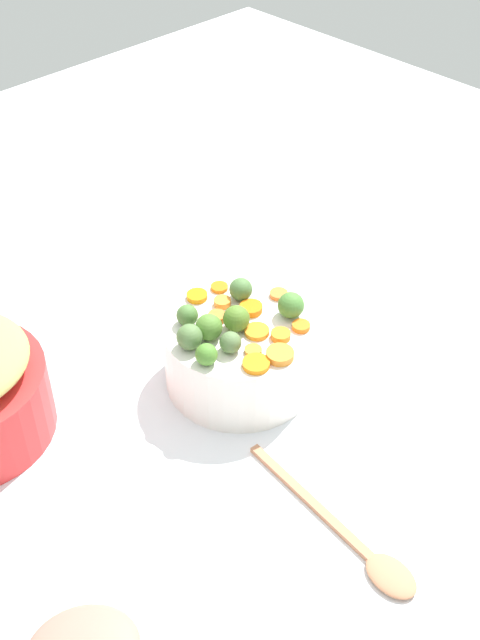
# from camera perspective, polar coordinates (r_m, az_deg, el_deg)

# --- Properties ---
(tabletop) EXTENTS (2.40, 2.40, 0.02)m
(tabletop) POSITION_cam_1_polar(r_m,az_deg,el_deg) (1.22, 0.05, -5.87)
(tabletop) COLOR white
(tabletop) RESTS_ON ground
(serving_bowl_carrots) EXTENTS (0.23, 0.23, 0.11)m
(serving_bowl_carrots) POSITION_cam_1_polar(r_m,az_deg,el_deg) (1.21, 0.00, -2.34)
(serving_bowl_carrots) COLOR white
(serving_bowl_carrots) RESTS_ON tabletop
(carrot_slice_0) EXTENTS (0.05, 0.05, 0.01)m
(carrot_slice_0) POSITION_cam_1_polar(r_m,az_deg,el_deg) (1.10, 1.16, -3.16)
(carrot_slice_0) COLOR orange
(carrot_slice_0) RESTS_ON serving_bowl_carrots
(carrot_slice_1) EXTENTS (0.03, 0.03, 0.01)m
(carrot_slice_1) POSITION_cam_1_polar(r_m,az_deg,el_deg) (1.16, 4.38, -0.45)
(carrot_slice_1) COLOR orange
(carrot_slice_1) RESTS_ON serving_bowl_carrots
(carrot_slice_2) EXTENTS (0.03, 0.03, 0.01)m
(carrot_slice_2) POSITION_cam_1_polar(r_m,az_deg,el_deg) (1.15, 2.92, -1.10)
(carrot_slice_2) COLOR orange
(carrot_slice_2) RESTS_ON serving_bowl_carrots
(carrot_slice_3) EXTENTS (0.03, 0.03, 0.01)m
(carrot_slice_3) POSITION_cam_1_polar(r_m,az_deg,el_deg) (1.13, 1.11, -2.09)
(carrot_slice_3) COLOR orange
(carrot_slice_3) RESTS_ON serving_bowl_carrots
(carrot_slice_4) EXTENTS (0.03, 0.03, 0.01)m
(carrot_slice_4) POSITION_cam_1_polar(r_m,az_deg,el_deg) (1.20, -1.27, 1.27)
(carrot_slice_4) COLOR orange
(carrot_slice_4) RESTS_ON serving_bowl_carrots
(carrot_slice_5) EXTENTS (0.04, 0.04, 0.01)m
(carrot_slice_5) POSITION_cam_1_polar(r_m,az_deg,el_deg) (1.22, -3.09, 1.72)
(carrot_slice_5) COLOR orange
(carrot_slice_5) RESTS_ON serving_bowl_carrots
(carrot_slice_6) EXTENTS (0.04, 0.04, 0.01)m
(carrot_slice_6) POSITION_cam_1_polar(r_m,az_deg,el_deg) (1.23, -1.48, 2.35)
(carrot_slice_6) COLOR orange
(carrot_slice_6) RESTS_ON serving_bowl_carrots
(carrot_slice_7) EXTENTS (0.03, 0.03, 0.01)m
(carrot_slice_7) POSITION_cam_1_polar(r_m,az_deg,el_deg) (1.22, 2.79, 1.85)
(carrot_slice_7) COLOR orange
(carrot_slice_7) RESTS_ON serving_bowl_carrots
(carrot_slice_8) EXTENTS (0.05, 0.05, 0.01)m
(carrot_slice_8) POSITION_cam_1_polar(r_m,az_deg,el_deg) (1.11, 2.87, -2.50)
(carrot_slice_8) COLOR orange
(carrot_slice_8) RESTS_ON serving_bowl_carrots
(carrot_slice_9) EXTENTS (0.04, 0.04, 0.01)m
(carrot_slice_9) POSITION_cam_1_polar(r_m,az_deg,el_deg) (1.19, 0.79, 0.84)
(carrot_slice_9) COLOR orange
(carrot_slice_9) RESTS_ON serving_bowl_carrots
(carrot_slice_10) EXTENTS (0.04, 0.04, 0.01)m
(carrot_slice_10) POSITION_cam_1_polar(r_m,az_deg,el_deg) (1.18, -1.66, 0.22)
(carrot_slice_10) COLOR orange
(carrot_slice_10) RESTS_ON serving_bowl_carrots
(carrot_slice_11) EXTENTS (0.04, 0.04, 0.01)m
(carrot_slice_11) POSITION_cam_1_polar(r_m,az_deg,el_deg) (1.15, 1.37, -0.93)
(carrot_slice_11) COLOR orange
(carrot_slice_11) RESTS_ON serving_bowl_carrots
(brussels_sprout_0) EXTENTS (0.03, 0.03, 0.03)m
(brussels_sprout_0) POSITION_cam_1_polar(r_m,az_deg,el_deg) (1.12, -0.72, -1.58)
(brussels_sprout_0) COLOR #557341
(brussels_sprout_0) RESTS_ON serving_bowl_carrots
(brussels_sprout_1) EXTENTS (0.03, 0.03, 0.03)m
(brussels_sprout_1) POSITION_cam_1_polar(r_m,az_deg,el_deg) (1.16, -3.79, 0.34)
(brussels_sprout_1) COLOR #497336
(brussels_sprout_1) RESTS_ON serving_bowl_carrots
(brussels_sprout_2) EXTENTS (0.04, 0.04, 0.04)m
(brussels_sprout_2) POSITION_cam_1_polar(r_m,az_deg,el_deg) (1.15, -0.26, 0.11)
(brussels_sprout_2) COLOR #517828
(brussels_sprout_2) RESTS_ON serving_bowl_carrots
(brussels_sprout_3) EXTENTS (0.04, 0.04, 0.04)m
(brussels_sprout_3) POSITION_cam_1_polar(r_m,az_deg,el_deg) (1.14, -2.24, -0.51)
(brussels_sprout_3) COLOR #507E2F
(brussels_sprout_3) RESTS_ON serving_bowl_carrots
(brussels_sprout_4) EXTENTS (0.04, 0.04, 0.04)m
(brussels_sprout_4) POSITION_cam_1_polar(r_m,az_deg,el_deg) (1.18, 3.66, 1.06)
(brussels_sprout_4) COLOR #4A7F35
(brussels_sprout_4) RESTS_ON serving_bowl_carrots
(brussels_sprout_5) EXTENTS (0.04, 0.04, 0.04)m
(brussels_sprout_5) POSITION_cam_1_polar(r_m,az_deg,el_deg) (1.21, 0.06, 2.21)
(brussels_sprout_5) COLOR #4B723B
(brussels_sprout_5) RESTS_ON serving_bowl_carrots
(brussels_sprout_6) EXTENTS (0.03, 0.03, 0.03)m
(brussels_sprout_6) POSITION_cam_1_polar(r_m,az_deg,el_deg) (1.10, -2.42, -2.47)
(brussels_sprout_6) COLOR #4A822D
(brussels_sprout_6) RESTS_ON serving_bowl_carrots
(brussels_sprout_7) EXTENTS (0.04, 0.04, 0.04)m
(brussels_sprout_7) POSITION_cam_1_polar(r_m,az_deg,el_deg) (1.12, -3.62, -1.22)
(brussels_sprout_7) COLOR #52743E
(brussels_sprout_7) RESTS_ON serving_bowl_carrots
(wooden_spoon) EXTENTS (0.30, 0.06, 0.01)m
(wooden_spoon) POSITION_cam_1_polar(r_m,az_deg,el_deg) (1.05, 8.56, -15.75)
(wooden_spoon) COLOR #BB7A56
(wooden_spoon) RESTS_ON tabletop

